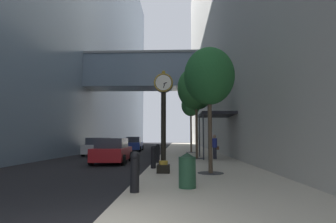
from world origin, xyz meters
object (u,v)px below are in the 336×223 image
Objects in this scene: street_tree_mid_far at (191,106)px; car_red_mid at (113,151)px; car_blue_near at (134,144)px; car_silver_far at (99,147)px; bollard_third at (153,156)px; trash_bin at (187,170)px; street_clock at (163,116)px; bollard_fourth at (158,153)px; bollard_nearest at (135,171)px; street_tree_near at (209,77)px; street_tree_mid_near at (196,88)px; pedestrian_walking at (215,146)px.

street_tree_mid_far is 12.27m from car_red_mid.
car_blue_near is 8.35m from car_silver_far.
car_blue_near is (-4.11, 19.32, 0.11)m from bollard_third.
car_blue_near is (-5.60, 24.35, 0.16)m from trash_bin.
street_tree_mid_far reaches higher than bollard_third.
car_blue_near is at bearing 76.40° from car_silver_far.
street_clock reaches higher than bollard_fourth.
street_clock is 1.02× the size of car_blue_near.
street_clock is at bearing -77.39° from car_blue_near.
car_red_mid is (-3.01, 9.67, 0.06)m from bollard_nearest.
street_tree_near reaches higher than car_silver_far.
car_silver_far is (-7.56, 16.24, 0.11)m from trash_bin.
street_clock reaches higher than bollard_nearest.
bollard_third is at bearing 146.03° from street_tree_near.
street_clock is at bearing -82.68° from bollard_fourth.
street_tree_mid_near reaches higher than bollard_nearest.
bollard_fourth is 0.25× the size of car_silver_far.
street_tree_near reaches higher than car_red_mid.
car_blue_near reaches higher than bollard_nearest.
car_blue_near reaches higher than bollard_third.
street_tree_near is 1.22× the size of car_red_mid.
car_silver_far reaches higher than bollard_third.
street_tree_mid_far is at bearing 86.69° from trash_bin.
bollard_nearest is at bearing -97.46° from street_tree_mid_far.
bollard_third is 19.75m from car_blue_near.
street_tree_mid_near reaches higher than car_blue_near.
car_red_mid reaches higher than bollard_fourth.
car_blue_near reaches higher than trash_bin.
car_silver_far is at bearing -161.80° from street_tree_mid_far.
street_tree_near is at bearing -45.43° from car_red_mid.
car_silver_far is (-8.67, 5.05, -4.46)m from street_tree_mid_near.
car_red_mid is at bearing -67.10° from car_silver_far.
street_tree_near is 8.71m from car_red_mid.
car_silver_far is at bearing 149.77° from street_tree_mid_near.
street_tree_mid_near reaches higher than trash_bin.
trash_bin is 0.24× the size of car_red_mid.
bollard_nearest is at bearing -90.00° from bollard_fourth.
bollard_nearest and bollard_third have the same top height.
car_silver_far is at bearing 112.90° from car_red_mid.
bollard_nearest is 20.39m from street_tree_mid_far.
street_tree_mid_far is at bearing -38.13° from car_blue_near.
bollard_fourth is at bearing -19.61° from car_red_mid.
bollard_third is at bearing 109.09° from street_clock.
car_silver_far is at bearing 151.35° from pedestrian_walking.
pedestrian_walking is (1.24, -8.26, -3.87)m from street_tree_mid_far.
street_tree_mid_far is at bearing 98.55° from pedestrian_walking.
bollard_fourth is 0.19× the size of street_tree_mid_far.
street_tree_mid_far reaches higher than car_red_mid.
bollard_fourth is at bearing -103.03° from street_tree_mid_far.
pedestrian_walking reaches higher than bollard_third.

